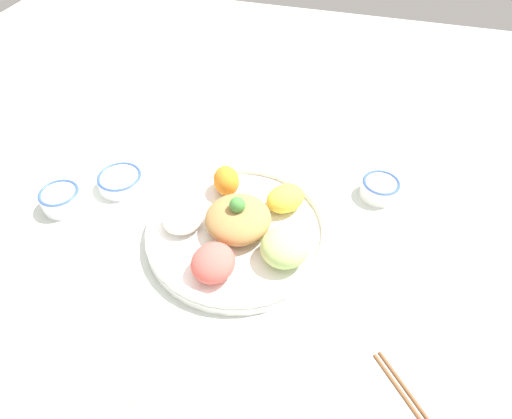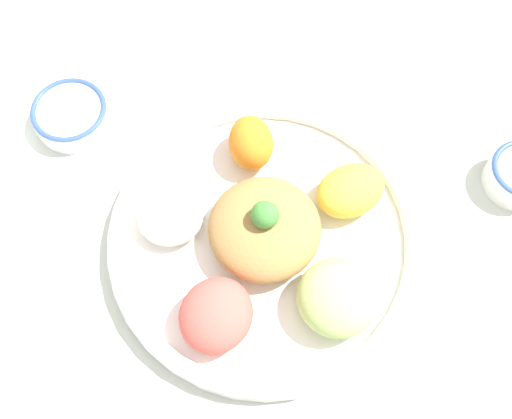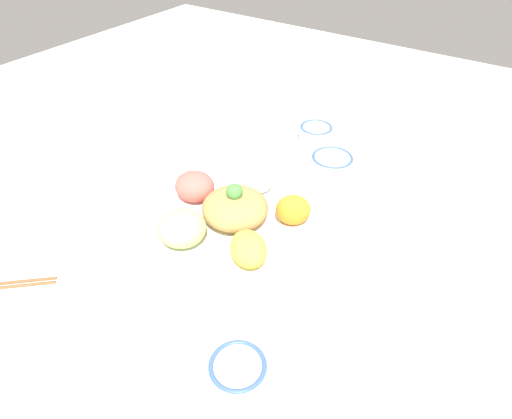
{
  "view_description": "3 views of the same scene",
  "coord_description": "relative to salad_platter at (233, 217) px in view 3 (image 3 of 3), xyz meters",
  "views": [
    {
      "loc": [
        -0.21,
        0.52,
        0.67
      ],
      "look_at": [
        -0.05,
        -0.06,
        0.04
      ],
      "focal_mm": 30.0,
      "sensor_mm": 36.0,
      "label": 1
    },
    {
      "loc": [
        -0.11,
        0.23,
        0.68
      ],
      "look_at": [
        -0.01,
        -0.03,
        0.06
      ],
      "focal_mm": 42.0,
      "sensor_mm": 36.0,
      "label": 2
    },
    {
      "loc": [
        -0.54,
        -0.41,
        0.58
      ],
      "look_at": [
        -0.02,
        -0.06,
        0.06
      ],
      "focal_mm": 30.0,
      "sensor_mm": 36.0,
      "label": 3
    }
  ],
  "objects": [
    {
      "name": "ground_plane",
      "position": [
        0.03,
        0.01,
        -0.03
      ],
      "size": [
        2.4,
        2.4,
        0.0
      ],
      "primitive_type": "plane",
      "color": "silver"
    },
    {
      "name": "salad_platter",
      "position": [
        0.0,
        0.0,
        0.0
      ],
      "size": [
        0.37,
        0.37,
        0.11
      ],
      "color": "white",
      "rests_on": "ground_plane"
    },
    {
      "name": "sauce_bowl_red",
      "position": [
        0.3,
        -0.07,
        -0.01
      ],
      "size": [
        0.1,
        0.1,
        0.03
      ],
      "color": "white",
      "rests_on": "ground_plane"
    },
    {
      "name": "rice_bowl_blue",
      "position": [
        0.39,
        0.02,
        -0.0
      ],
      "size": [
        0.08,
        0.08,
        0.05
      ],
      "color": "white",
      "rests_on": "ground_plane"
    },
    {
      "name": "sauce_bowl_dark",
      "position": [
        -0.26,
        -0.2,
        -0.01
      ],
      "size": [
        0.08,
        0.08,
        0.04
      ],
      "color": "white",
      "rests_on": "ground_plane"
    },
    {
      "name": "serving_spoon_main",
      "position": [
        0.03,
        0.39,
        -0.02
      ],
      "size": [
        0.09,
        0.13,
        0.01
      ],
      "rotation": [
        0.0,
        0.0,
        5.23
      ],
      "color": "beige",
      "rests_on": "ground_plane"
    }
  ]
}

